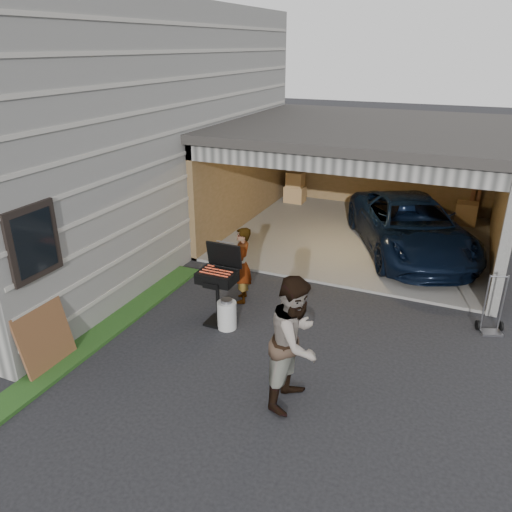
# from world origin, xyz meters

# --- Properties ---
(ground) EXTENTS (80.00, 80.00, 0.00)m
(ground) POSITION_xyz_m (0.00, 0.00, 0.00)
(ground) COLOR black
(ground) RESTS_ON ground
(house) EXTENTS (7.00, 11.00, 5.50)m
(house) POSITION_xyz_m (-6.00, 4.00, 2.75)
(house) COLOR #474744
(house) RESTS_ON ground
(groundcover_strip) EXTENTS (0.50, 8.00, 0.06)m
(groundcover_strip) POSITION_xyz_m (-2.25, -1.00, 0.03)
(groundcover_strip) COLOR #193814
(groundcover_strip) RESTS_ON ground
(garage) EXTENTS (6.80, 6.30, 2.90)m
(garage) POSITION_xyz_m (0.76, 6.79, 1.87)
(garage) COLOR #605E59
(garage) RESTS_ON ground
(minivan) EXTENTS (3.87, 5.07, 1.28)m
(minivan) POSITION_xyz_m (2.04, 5.91, 0.64)
(minivan) COLOR black
(minivan) RESTS_ON ground
(woman) EXTENTS (0.54, 0.64, 1.50)m
(woman) POSITION_xyz_m (-0.58, 2.20, 0.75)
(woman) COLOR silver
(woman) RESTS_ON ground
(man) EXTENTS (0.80, 0.99, 1.91)m
(man) POSITION_xyz_m (1.35, -0.20, 0.96)
(man) COLOR #50251F
(man) RESTS_ON ground
(bbq_grill) EXTENTS (0.65, 0.57, 1.45)m
(bbq_grill) POSITION_xyz_m (-0.60, 1.27, 0.86)
(bbq_grill) COLOR black
(bbq_grill) RESTS_ON ground
(propane_tank) EXTENTS (0.44, 0.44, 0.51)m
(propane_tank) POSITION_xyz_m (-0.38, 1.16, 0.25)
(propane_tank) COLOR silver
(propane_tank) RESTS_ON ground
(plywood_panel) EXTENTS (0.26, 0.94, 1.03)m
(plywood_panel) POSITION_xyz_m (-2.40, -0.98, 0.52)
(plywood_panel) COLOR brown
(plywood_panel) RESTS_ON ground
(hand_truck) EXTENTS (0.47, 0.43, 1.06)m
(hand_truck) POSITION_xyz_m (3.88, 2.89, 0.20)
(hand_truck) COLOR slate
(hand_truck) RESTS_ON ground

